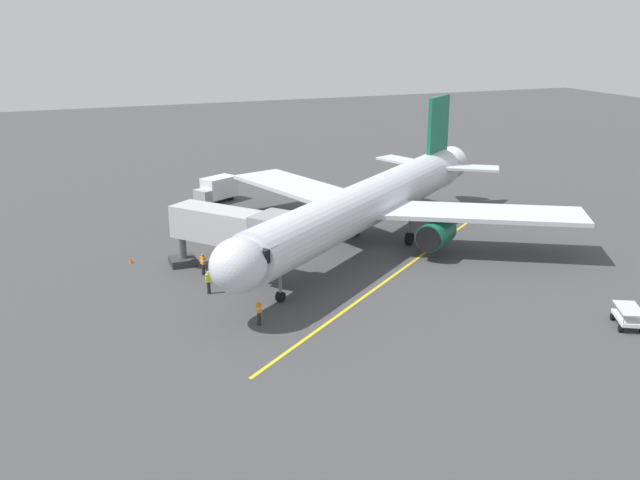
% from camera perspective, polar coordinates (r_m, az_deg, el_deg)
% --- Properties ---
extents(ground_plane, '(220.00, 220.00, 0.00)m').
position_cam_1_polar(ground_plane, '(61.17, 4.68, -0.83)').
color(ground_plane, '#424244').
extents(apron_lead_in_line, '(31.46, 25.08, 0.01)m').
position_cam_1_polar(apron_lead_in_line, '(56.35, 6.33, -2.50)').
color(apron_lead_in_line, yellow).
rests_on(apron_lead_in_line, ground).
extents(airplane, '(34.15, 31.89, 11.50)m').
position_cam_1_polar(airplane, '(60.54, 3.95, 2.94)').
color(airplane, silver).
rests_on(airplane, ground).
extents(jet_bridge, '(8.74, 10.14, 5.40)m').
position_cam_1_polar(jet_bridge, '(54.03, -6.53, 0.81)').
color(jet_bridge, '#B7B7BC').
rests_on(jet_bridge, ground).
extents(ground_crew_marshaller, '(0.43, 0.47, 1.71)m').
position_cam_1_polar(ground_crew_marshaller, '(46.48, -4.87, -5.74)').
color(ground_crew_marshaller, '#23232D').
rests_on(ground_crew_marshaller, ground).
extents(ground_crew_wing_walker, '(0.42, 0.28, 1.71)m').
position_cam_1_polar(ground_crew_wing_walker, '(52.00, -8.86, -3.31)').
color(ground_crew_wing_walker, '#23232D').
rests_on(ground_crew_wing_walker, ground).
extents(ground_crew_loader, '(0.39, 0.47, 1.71)m').
position_cam_1_polar(ground_crew_loader, '(55.74, -9.29, -1.89)').
color(ground_crew_loader, '#23232D').
rests_on(ground_crew_loader, ground).
extents(baggage_cart_near_nose, '(2.46, 2.95, 1.27)m').
position_cam_1_polar(baggage_cart_near_nose, '(50.27, 23.30, -5.63)').
color(baggage_cart_near_nose, white).
rests_on(baggage_cart_near_nose, ground).
extents(box_truck_portside, '(4.97, 3.90, 2.62)m').
position_cam_1_polar(box_truck_portside, '(77.38, -8.27, 4.03)').
color(box_truck_portside, '#9E9EA3').
rests_on(box_truck_portside, ground).
extents(tug_starboard_side, '(2.74, 2.41, 1.50)m').
position_cam_1_polar(tug_starboard_side, '(65.06, -8.53, 0.81)').
color(tug_starboard_side, black).
rests_on(tug_starboard_side, ground).
extents(safety_cone_nose_left, '(0.32, 0.32, 0.55)m').
position_cam_1_polar(safety_cone_nose_left, '(58.63, -10.79, -1.63)').
color(safety_cone_nose_left, '#F2590F').
rests_on(safety_cone_nose_left, ground).
extents(safety_cone_nose_right, '(0.32, 0.32, 0.55)m').
position_cam_1_polar(safety_cone_nose_right, '(59.79, -14.82, -1.53)').
color(safety_cone_nose_right, '#F2590F').
rests_on(safety_cone_nose_right, ground).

